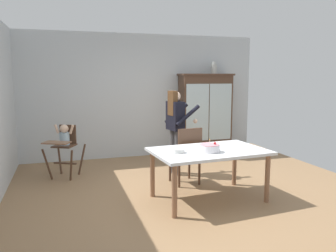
{
  "coord_description": "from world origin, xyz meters",
  "views": [
    {
      "loc": [
        -1.7,
        -4.71,
        1.79
      ],
      "look_at": [
        0.0,
        0.7,
        0.95
      ],
      "focal_mm": 36.09,
      "sensor_mm": 36.0,
      "label": 1
    }
  ],
  "objects_px": {
    "adult_person": "(176,122)",
    "dining_chair_far_side": "(187,152)",
    "serving_bowl": "(178,151)",
    "birthday_cake": "(210,148)",
    "high_chair_with_toddler": "(64,141)",
    "ceramic_vase": "(214,68)",
    "china_cabinet": "(205,114)",
    "dining_table": "(209,155)"
  },
  "relations": [
    {
      "from": "dining_table",
      "to": "china_cabinet",
      "type": "bearing_deg",
      "value": 67.42
    },
    {
      "from": "china_cabinet",
      "to": "adult_person",
      "type": "height_order",
      "value": "china_cabinet"
    },
    {
      "from": "dining_table",
      "to": "dining_chair_far_side",
      "type": "distance_m",
      "value": 0.73
    },
    {
      "from": "dining_table",
      "to": "serving_bowl",
      "type": "bearing_deg",
      "value": -175.03
    },
    {
      "from": "birthday_cake",
      "to": "dining_table",
      "type": "bearing_deg",
      "value": 69.65
    },
    {
      "from": "dining_table",
      "to": "dining_chair_far_side",
      "type": "relative_size",
      "value": 1.77
    },
    {
      "from": "birthday_cake",
      "to": "serving_bowl",
      "type": "xyz_separation_m",
      "value": [
        -0.44,
        0.08,
        -0.03
      ]
    },
    {
      "from": "adult_person",
      "to": "dining_table",
      "type": "bearing_deg",
      "value": 170.27
    },
    {
      "from": "adult_person",
      "to": "dining_chair_far_side",
      "type": "relative_size",
      "value": 1.59
    },
    {
      "from": "serving_bowl",
      "to": "dining_chair_far_side",
      "type": "relative_size",
      "value": 0.19
    },
    {
      "from": "birthday_cake",
      "to": "dining_chair_far_side",
      "type": "bearing_deg",
      "value": 90.87
    },
    {
      "from": "ceramic_vase",
      "to": "serving_bowl",
      "type": "distance_m",
      "value": 3.52
    },
    {
      "from": "adult_person",
      "to": "birthday_cake",
      "type": "bearing_deg",
      "value": 168.45
    },
    {
      "from": "high_chair_with_toddler",
      "to": "birthday_cake",
      "type": "distance_m",
      "value": 2.71
    },
    {
      "from": "adult_person",
      "to": "dining_chair_far_side",
      "type": "xyz_separation_m",
      "value": [
        -0.02,
        -0.66,
        -0.41
      ]
    },
    {
      "from": "adult_person",
      "to": "birthday_cake",
      "type": "height_order",
      "value": "adult_person"
    },
    {
      "from": "china_cabinet",
      "to": "serving_bowl",
      "type": "xyz_separation_m",
      "value": [
        -1.61,
        -2.76,
        -0.16
      ]
    },
    {
      "from": "adult_person",
      "to": "birthday_cake",
      "type": "xyz_separation_m",
      "value": [
        -0.01,
        -1.51,
        -0.17
      ]
    },
    {
      "from": "dining_table",
      "to": "dining_chair_far_side",
      "type": "xyz_separation_m",
      "value": [
        -0.06,
        0.73,
        -0.1
      ]
    },
    {
      "from": "birthday_cake",
      "to": "dining_chair_far_side",
      "type": "height_order",
      "value": "dining_chair_far_side"
    },
    {
      "from": "adult_person",
      "to": "dining_table",
      "type": "distance_m",
      "value": 1.42
    },
    {
      "from": "birthday_cake",
      "to": "adult_person",
      "type": "bearing_deg",
      "value": 89.72
    },
    {
      "from": "china_cabinet",
      "to": "dining_chair_far_side",
      "type": "distance_m",
      "value": 2.35
    },
    {
      "from": "adult_person",
      "to": "high_chair_with_toddler",
      "type": "bearing_deg",
      "value": 67.38
    },
    {
      "from": "dining_chair_far_side",
      "to": "serving_bowl",
      "type": "bearing_deg",
      "value": 55.15
    },
    {
      "from": "high_chair_with_toddler",
      "to": "serving_bowl",
      "type": "height_order",
      "value": "high_chair_with_toddler"
    },
    {
      "from": "china_cabinet",
      "to": "dining_chair_far_side",
      "type": "xyz_separation_m",
      "value": [
        -1.19,
        -2.0,
        -0.37
      ]
    },
    {
      "from": "dining_table",
      "to": "dining_chair_far_side",
      "type": "bearing_deg",
      "value": 94.54
    },
    {
      "from": "dining_table",
      "to": "birthday_cake",
      "type": "distance_m",
      "value": 0.19
    },
    {
      "from": "china_cabinet",
      "to": "dining_table",
      "type": "bearing_deg",
      "value": -112.58
    },
    {
      "from": "dining_table",
      "to": "adult_person",
      "type": "bearing_deg",
      "value": 91.55
    },
    {
      "from": "high_chair_with_toddler",
      "to": "birthday_cake",
      "type": "relative_size",
      "value": 3.39
    },
    {
      "from": "adult_person",
      "to": "dining_table",
      "type": "xyz_separation_m",
      "value": [
        0.04,
        -1.39,
        -0.31
      ]
    },
    {
      "from": "serving_bowl",
      "to": "dining_table",
      "type": "bearing_deg",
      "value": 4.97
    },
    {
      "from": "ceramic_vase",
      "to": "dining_chair_far_side",
      "type": "height_order",
      "value": "ceramic_vase"
    },
    {
      "from": "high_chair_with_toddler",
      "to": "adult_person",
      "type": "distance_m",
      "value": 2.01
    },
    {
      "from": "birthday_cake",
      "to": "serving_bowl",
      "type": "distance_m",
      "value": 0.45
    },
    {
      "from": "ceramic_vase",
      "to": "high_chair_with_toddler",
      "type": "distance_m",
      "value": 3.68
    },
    {
      "from": "china_cabinet",
      "to": "birthday_cake",
      "type": "bearing_deg",
      "value": -112.48
    },
    {
      "from": "ceramic_vase",
      "to": "dining_chair_far_side",
      "type": "relative_size",
      "value": 0.28
    },
    {
      "from": "high_chair_with_toddler",
      "to": "dining_chair_far_side",
      "type": "relative_size",
      "value": 0.99
    },
    {
      "from": "china_cabinet",
      "to": "ceramic_vase",
      "type": "bearing_deg",
      "value": 1.08
    }
  ]
}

